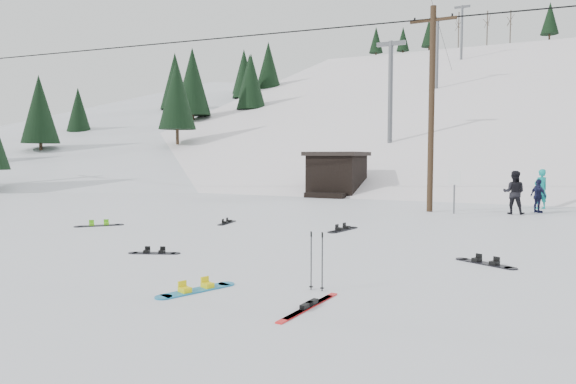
% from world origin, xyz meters
% --- Properties ---
extents(ground, '(200.00, 200.00, 0.00)m').
position_xyz_m(ground, '(0.00, 0.00, 0.00)').
color(ground, silver).
rests_on(ground, ground).
extents(ski_slope, '(60.00, 85.24, 65.97)m').
position_xyz_m(ski_slope, '(0.00, 55.00, -12.00)').
color(ski_slope, white).
rests_on(ski_slope, ground).
extents(ridge_left, '(47.54, 95.03, 58.38)m').
position_xyz_m(ridge_left, '(-36.00, 48.00, -11.00)').
color(ridge_left, silver).
rests_on(ridge_left, ground).
extents(treeline_left, '(20.00, 64.00, 10.00)m').
position_xyz_m(treeline_left, '(-34.00, 40.00, 0.00)').
color(treeline_left, black).
rests_on(treeline_left, ground).
extents(treeline_crest, '(50.00, 6.00, 10.00)m').
position_xyz_m(treeline_crest, '(0.00, 86.00, 0.00)').
color(treeline_crest, black).
rests_on(treeline_crest, ski_slope).
extents(utility_pole, '(2.00, 0.26, 9.00)m').
position_xyz_m(utility_pole, '(2.00, 14.00, 4.68)').
color(utility_pole, '#3A2819').
rests_on(utility_pole, ground).
extents(trail_sign, '(0.50, 0.09, 1.85)m').
position_xyz_m(trail_sign, '(3.10, 13.58, 1.27)').
color(trail_sign, '#595B60').
rests_on(trail_sign, ground).
extents(lift_hut, '(3.40, 4.10, 2.75)m').
position_xyz_m(lift_hut, '(-5.00, 20.94, 1.36)').
color(lift_hut, black).
rests_on(lift_hut, ground).
extents(lift_tower_near, '(2.20, 0.36, 8.00)m').
position_xyz_m(lift_tower_near, '(-4.00, 30.00, 7.86)').
color(lift_tower_near, '#595B60').
rests_on(lift_tower_near, ski_slope).
extents(lift_tower_mid, '(2.20, 0.36, 8.00)m').
position_xyz_m(lift_tower_mid, '(-4.00, 50.00, 14.36)').
color(lift_tower_mid, '#595B60').
rests_on(lift_tower_mid, ski_slope).
extents(lift_tower_far, '(2.20, 0.36, 8.00)m').
position_xyz_m(lift_tower_far, '(-4.00, 70.00, 20.86)').
color(lift_tower_far, '#595B60').
rests_on(lift_tower_far, ski_slope).
extents(hero_snowboard, '(0.80, 1.56, 0.12)m').
position_xyz_m(hero_snowboard, '(0.67, -1.68, 0.03)').
color(hero_snowboard, '#1C85BB').
rests_on(hero_snowboard, ground).
extents(hero_skis, '(0.28, 1.91, 0.10)m').
position_xyz_m(hero_skis, '(2.94, -1.74, 0.03)').
color(hero_skis, red).
rests_on(hero_skis, ground).
extents(ski_poles, '(0.30, 0.08, 1.09)m').
position_xyz_m(ski_poles, '(2.63, -0.67, 0.56)').
color(ski_poles, black).
rests_on(ski_poles, ground).
extents(board_scatter_a, '(1.26, 0.66, 0.09)m').
position_xyz_m(board_scatter_a, '(-2.46, 0.84, 0.02)').
color(board_scatter_a, black).
rests_on(board_scatter_a, ground).
extents(board_scatter_b, '(0.47, 1.39, 0.10)m').
position_xyz_m(board_scatter_b, '(-4.00, 6.67, 0.03)').
color(board_scatter_b, black).
rests_on(board_scatter_b, ground).
extents(board_scatter_c, '(1.23, 1.33, 0.12)m').
position_xyz_m(board_scatter_c, '(-7.68, 4.06, 0.03)').
color(board_scatter_c, black).
rests_on(board_scatter_c, ground).
extents(board_scatter_d, '(1.39, 0.89, 0.11)m').
position_xyz_m(board_scatter_d, '(5.24, 3.14, 0.03)').
color(board_scatter_d, black).
rests_on(board_scatter_d, ground).
extents(board_scatter_f, '(0.56, 1.69, 0.12)m').
position_xyz_m(board_scatter_f, '(0.48, 6.82, 0.03)').
color(board_scatter_f, black).
rests_on(board_scatter_f, ground).
extents(skier_teal, '(0.81, 0.78, 1.87)m').
position_xyz_m(skier_teal, '(6.47, 17.45, 0.94)').
color(skier_teal, '#0E918C').
rests_on(skier_teal, ground).
extents(skier_dark, '(0.95, 0.76, 1.86)m').
position_xyz_m(skier_dark, '(5.42, 14.50, 0.93)').
color(skier_dark, black).
rests_on(skier_dark, ground).
extents(skier_navy, '(0.84, 0.88, 1.47)m').
position_xyz_m(skier_navy, '(6.36, 15.61, 0.73)').
color(skier_navy, '#181A3D').
rests_on(skier_navy, ground).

